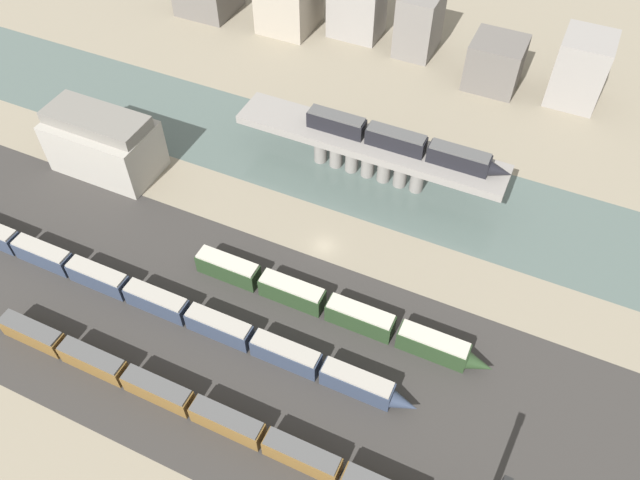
# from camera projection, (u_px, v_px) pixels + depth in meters

# --- Properties ---
(ground_plane) EXTENTS (400.00, 400.00, 0.00)m
(ground_plane) POSITION_uv_depth(u_px,v_px,m) (324.00, 246.00, 110.89)
(ground_plane) COLOR gray
(railbed_yard) EXTENTS (280.00, 42.00, 0.01)m
(railbed_yard) POSITION_uv_depth(u_px,v_px,m) (260.00, 353.00, 96.65)
(railbed_yard) COLOR #33302D
(railbed_yard) RESTS_ON ground
(river_water) EXTENTS (320.00, 23.56, 0.01)m
(river_water) POSITION_uv_depth(u_px,v_px,m) (367.00, 174.00, 123.06)
(river_water) COLOR #4C5B56
(river_water) RESTS_ON ground
(bridge) EXTENTS (52.58, 8.68, 8.78)m
(bridge) POSITION_uv_depth(u_px,v_px,m) (369.00, 149.00, 118.05)
(bridge) COLOR gray
(bridge) RESTS_ON ground
(train_on_bridge) EXTENTS (38.80, 3.01, 3.59)m
(train_on_bridge) POSITION_uv_depth(u_px,v_px,m) (403.00, 142.00, 113.32)
(train_on_bridge) COLOR black
(train_on_bridge) RESTS_ON bridge
(train_yard_near) EXTENTS (96.06, 2.83, 3.80)m
(train_yard_near) POSITION_uv_depth(u_px,v_px,m) (272.00, 442.00, 85.42)
(train_yard_near) COLOR brown
(train_yard_near) RESTS_ON ground
(train_yard_mid) EXTENTS (96.35, 2.94, 3.99)m
(train_yard_mid) POSITION_uv_depth(u_px,v_px,m) (134.00, 292.00, 101.92)
(train_yard_mid) COLOR #2D384C
(train_yard_mid) RESTS_ON ground
(train_yard_far) EXTENTS (50.92, 3.10, 4.16)m
(train_yard_far) POSITION_uv_depth(u_px,v_px,m) (333.00, 308.00, 99.77)
(train_yard_far) COLOR #23381E
(train_yard_far) RESTS_ON ground
(warehouse_building) EXTENTS (20.40, 11.61, 12.87)m
(warehouse_building) POSITION_uv_depth(u_px,v_px,m) (104.00, 143.00, 119.92)
(warehouse_building) COLOR #9E998E
(warehouse_building) RESTS_ON ground
(city_block_center) EXTENTS (12.46, 9.21, 16.07)m
(city_block_center) POSITION_uv_depth(u_px,v_px,m) (357.00, 4.00, 150.58)
(city_block_center) COLOR gray
(city_block_center) RESTS_ON ground
(city_block_right) EXTENTS (8.84, 11.86, 14.58)m
(city_block_right) POSITION_uv_depth(u_px,v_px,m) (419.00, 22.00, 146.40)
(city_block_right) COLOR slate
(city_block_right) RESTS_ON ground
(city_block_far_right) EXTENTS (11.48, 10.95, 10.96)m
(city_block_far_right) POSITION_uv_depth(u_px,v_px,m) (495.00, 63.00, 138.61)
(city_block_far_right) COLOR #605B56
(city_block_far_right) RESTS_ON ground
(city_block_tall) EXTENTS (10.54, 11.44, 15.02)m
(city_block_tall) POSITION_uv_depth(u_px,v_px,m) (580.00, 69.00, 133.59)
(city_block_tall) COLOR gray
(city_block_tall) RESTS_ON ground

